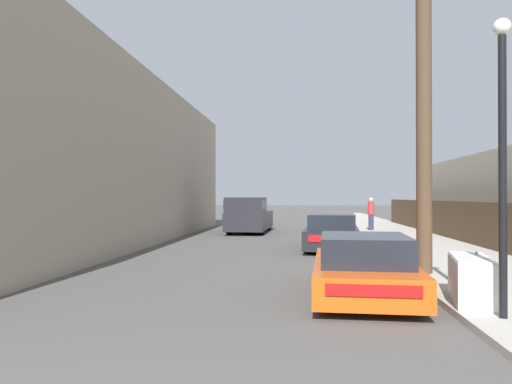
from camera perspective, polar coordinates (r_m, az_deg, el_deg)
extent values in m
cube|color=#ADA89E|center=(26.24, 15.28, -4.63)|extent=(4.20, 63.00, 0.12)
cube|color=white|center=(9.54, 23.36, -9.21)|extent=(0.91, 1.81, 0.75)
cube|color=white|center=(9.49, 23.35, -6.88)|extent=(0.88, 1.74, 0.03)
cube|color=#333335|center=(10.04, 23.91, -6.37)|extent=(0.07, 0.20, 0.02)
cube|color=gray|center=(9.76, 23.15, -6.59)|extent=(0.62, 0.18, 0.01)
cube|color=gray|center=(9.23, 23.56, -6.94)|extent=(0.62, 0.18, 0.01)
cube|color=#E05114|center=(10.25, 12.11, -9.11)|extent=(2.11, 4.70, 0.53)
cube|color=black|center=(9.77, 12.27, -6.40)|extent=(1.73, 2.29, 0.53)
cube|color=#B21414|center=(7.95, 13.27, -10.94)|extent=(1.46, 0.10, 0.19)
cylinder|color=black|center=(11.65, 7.56, -8.51)|extent=(0.23, 0.66, 0.65)
cylinder|color=black|center=(11.75, 15.66, -8.43)|extent=(0.23, 0.66, 0.65)
cylinder|color=black|center=(8.83, 7.35, -11.08)|extent=(0.23, 0.66, 0.65)
cylinder|color=black|center=(8.96, 18.08, -10.91)|extent=(0.23, 0.66, 0.65)
cube|color=black|center=(18.69, 8.67, -5.06)|extent=(2.23, 4.79, 0.66)
cube|color=black|center=(18.47, 8.65, -3.30)|extent=(1.81, 2.73, 0.52)
cube|color=#B21414|center=(16.34, 8.55, -5.31)|extent=(1.48, 0.14, 0.23)
cylinder|color=black|center=(20.17, 6.36, -5.19)|extent=(0.24, 0.62, 0.61)
cylinder|color=black|center=(20.15, 11.08, -5.19)|extent=(0.24, 0.62, 0.61)
cylinder|color=black|center=(17.30, 5.85, -5.97)|extent=(0.24, 0.62, 0.61)
cylinder|color=black|center=(17.27, 11.36, -5.97)|extent=(0.24, 0.62, 0.61)
cube|color=#232328|center=(27.24, -0.67, -3.24)|extent=(2.17, 5.74, 0.92)
cube|color=#232328|center=(25.66, -1.15, -1.50)|extent=(1.95, 2.61, 0.79)
cube|color=black|center=(25.66, -1.15, -1.46)|extent=(1.98, 2.56, 0.43)
cylinder|color=black|center=(25.40, 0.64, -4.03)|extent=(0.29, 0.79, 0.79)
cylinder|color=black|center=(25.64, -3.06, -4.00)|extent=(0.29, 0.79, 0.79)
cylinder|color=black|center=(28.89, 1.44, -3.61)|extent=(0.29, 0.79, 0.79)
cylinder|color=black|center=(29.11, -1.82, -3.59)|extent=(0.29, 0.79, 0.79)
cylinder|color=#4C3826|center=(12.81, 18.63, 10.89)|extent=(0.37, 0.37, 8.70)
cylinder|color=black|center=(8.36, 26.36, 1.61)|extent=(0.12, 0.12, 4.25)
sphere|color=white|center=(8.74, 26.30, 16.56)|extent=(0.26, 0.26, 0.26)
cube|color=brown|center=(20.14, 24.11, -3.36)|extent=(0.08, 35.64, 1.63)
cube|color=tan|center=(21.90, -19.98, 3.31)|extent=(7.00, 27.10, 6.80)
cylinder|color=#282D42|center=(28.02, 13.01, -3.38)|extent=(0.28, 0.28, 0.85)
cylinder|color=#B72D33|center=(27.99, 13.01, -1.82)|extent=(0.34, 0.34, 0.67)
sphere|color=#DBB293|center=(27.99, 13.01, -0.87)|extent=(0.26, 0.26, 0.26)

